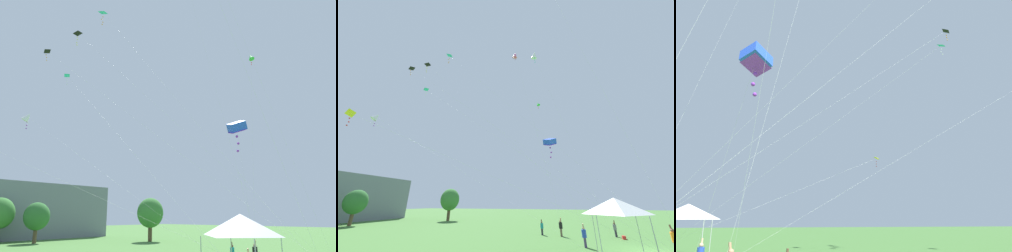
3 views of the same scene
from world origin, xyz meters
The scene contains 19 objects.
ground_plane centered at (0.00, 0.00, 0.00)m, with size 220.00×220.00×0.00m, color #427033.
tree_far_centre centered at (5.53, 42.58, 3.83)m, with size 3.93×3.53×5.92m.
tree_far_left centered at (19.51, 32.28, 4.37)m, with size 4.48×4.03×6.76m.
festival_tent centered at (-4.73, 2.71, 3.46)m, with size 3.25×3.25×4.01m.
cooler_box centered at (5.70, 0.59, 0.17)m, with size 0.51×0.32×0.33m, color red.
person_teal_shirt centered at (5.92, 9.48, 0.85)m, with size 0.36×0.36×1.75m.
person_grey_shirt centered at (7.09, 1.08, 0.85)m, with size 0.36×0.36×1.76m.
person_black_shirt centered at (5.54, 7.17, 0.97)m, with size 0.41×0.41×2.01m.
person_blue_shirt centered at (0.02, 4.84, 0.92)m, with size 0.39×0.39×1.90m.
kite_yellow_delta_0 centered at (-12.76, 18.71, 9.07)m, with size 9.95×20.87×9.60m.
kite_black_delta_2 centered at (-4.86, 23.58, 20.15)m, with size 4.94×26.40×20.94m.
kite_white_diamond_3 centered at (-2.97, 31.28, 15.30)m, with size 4.04×26.61×16.08m.
kite_cyan_delta_4 centered at (1.17, 23.08, 27.86)m, with size 4.83×25.55×28.48m.
kite_green_diamond_5 centered at (12.80, 9.71, 22.06)m, with size 7.99×3.15×22.62m.
kite_white_diamond_6 centered at (4.90, 8.75, 27.33)m, with size 3.04×7.99×28.06m.
kite_blue_box_7 centered at (4.19, 7.43, 11.28)m, with size 4.90×3.94×12.05m.
kite_pink_diamond_8 centered at (3.59, 11.81, 27.05)m, with size 2.95×5.63×27.66m.
kite_black_delta_9 centered at (0.18, 26.52, 25.77)m, with size 7.16×26.06×26.56m.
kite_cyan_delta_10 centered at (-3.47, 21.99, 17.47)m, with size 4.62×23.49×18.21m.
Camera 2 is at (-20.62, 5.56, 3.65)m, focal length 20.00 mm.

